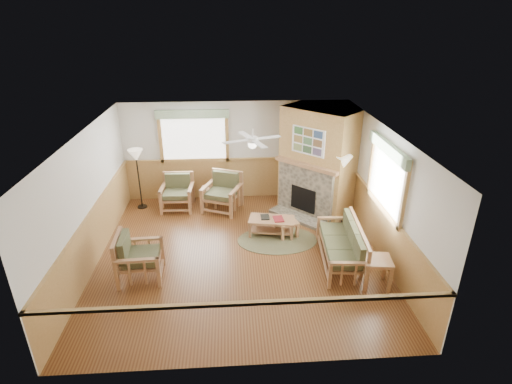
{
  "coord_description": "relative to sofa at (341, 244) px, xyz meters",
  "views": [
    {
      "loc": [
        -0.14,
        -7.34,
        4.79
      ],
      "look_at": [
        0.4,
        0.7,
        1.15
      ],
      "focal_mm": 28.0,
      "sensor_mm": 36.0,
      "label": 1
    }
  ],
  "objects": [
    {
      "name": "book_red",
      "position": [
        -1.15,
        1.18,
        0.02
      ],
      "size": [
        0.25,
        0.32,
        0.03
      ],
      "primitive_type": "cube",
      "rotation": [
        0.0,
        0.0,
        0.1
      ],
      "color": "maroon",
      "rests_on": "coffee_table"
    },
    {
      "name": "wall_left",
      "position": [
        -5.07,
        0.44,
        0.93
      ],
      "size": [
        0.02,
        6.0,
        2.7
      ],
      "primitive_type": "cube",
      "color": "silver",
      "rests_on": "floor"
    },
    {
      "name": "footstool",
      "position": [
        -0.96,
        1.16,
        -0.23
      ],
      "size": [
        0.56,
        0.56,
        0.39
      ],
      "primitive_type": null,
      "rotation": [
        0.0,
        0.0,
        0.3
      ],
      "color": "#A4744C",
      "rests_on": "floor"
    },
    {
      "name": "window_right",
      "position": [
        0.89,
        0.24,
        2.11
      ],
      "size": [
        0.16,
        1.9,
        1.5
      ],
      "primitive_type": null,
      "color": "white",
      "rests_on": "wall_right"
    },
    {
      "name": "braided_rug",
      "position": [
        -1.19,
        0.95,
        -0.42
      ],
      "size": [
        2.23,
        2.23,
        0.01
      ],
      "primitive_type": "cylinder",
      "rotation": [
        0.0,
        0.0,
        -0.24
      ],
      "color": "brown",
      "rests_on": "floor"
    },
    {
      "name": "wall_right",
      "position": [
        0.93,
        0.44,
        0.93
      ],
      "size": [
        0.02,
        6.0,
        2.7
      ],
      "primitive_type": "cube",
      "color": "silver",
      "rests_on": "floor"
    },
    {
      "name": "armchair_left",
      "position": [
        -4.03,
        -0.23,
        0.04
      ],
      "size": [
        0.87,
        0.87,
        0.94
      ],
      "primitive_type": null,
      "rotation": [
        0.0,
        0.0,
        1.62
      ],
      "color": "#A4744C",
      "rests_on": "floor"
    },
    {
      "name": "floor_lamp_left",
      "position": [
        -4.62,
        2.9,
        0.39
      ],
      "size": [
        0.48,
        0.48,
        1.63
      ],
      "primitive_type": null,
      "rotation": [
        0.0,
        0.0,
        0.37
      ],
      "color": "black",
      "rests_on": "floor"
    },
    {
      "name": "armchair_back_left",
      "position": [
        -3.65,
        2.76,
        0.03
      ],
      "size": [
        0.85,
        0.85,
        0.91
      ],
      "primitive_type": null,
      "rotation": [
        0.0,
        0.0,
        -0.05
      ],
      "color": "#A4744C",
      "rests_on": "floor"
    },
    {
      "name": "ceiling",
      "position": [
        -2.07,
        0.44,
        2.28
      ],
      "size": [
        6.0,
        6.0,
        0.01
      ],
      "primitive_type": "cube",
      "color": "white",
      "rests_on": "floor"
    },
    {
      "name": "wall_front",
      "position": [
        -2.07,
        -2.56,
        0.93
      ],
      "size": [
        6.0,
        0.02,
        2.7
      ],
      "primitive_type": "cube",
      "color": "silver",
      "rests_on": "floor"
    },
    {
      "name": "wainscot",
      "position": [
        -2.07,
        0.44,
        0.13
      ],
      "size": [
        6.0,
        6.0,
        1.1
      ],
      "primitive_type": null,
      "color": "#AC8146",
      "rests_on": "floor"
    },
    {
      "name": "floor",
      "position": [
        -2.07,
        0.44,
        -0.43
      ],
      "size": [
        6.0,
        6.0,
        0.01
      ],
      "primitive_type": "cube",
      "color": "brown",
      "rests_on": "ground"
    },
    {
      "name": "floor_lamp_right",
      "position": [
        0.4,
        1.67,
        0.46
      ],
      "size": [
        0.41,
        0.41,
        1.77
      ],
      "primitive_type": null,
      "rotation": [
        0.0,
        0.0,
        0.02
      ],
      "color": "black",
      "rests_on": "floor"
    },
    {
      "name": "window_back",
      "position": [
        -3.17,
        3.4,
        2.11
      ],
      "size": [
        1.9,
        0.16,
        1.5
      ],
      "primitive_type": null,
      "color": "white",
      "rests_on": "wall_back"
    },
    {
      "name": "sofa",
      "position": [
        0.0,
        0.0,
        0.0
      ],
      "size": [
        1.9,
        0.91,
        0.85
      ],
      "primitive_type": null,
      "rotation": [
        0.0,
        0.0,
        -1.65
      ],
      "color": "#A4744C",
      "rests_on": "floor"
    },
    {
      "name": "book_dark",
      "position": [
        -1.45,
        1.3,
        0.02
      ],
      "size": [
        0.2,
        0.27,
        0.03
      ],
      "primitive_type": "cube",
      "rotation": [
        0.0,
        0.0,
        0.01
      ],
      "color": "black",
      "rests_on": "coffee_table"
    },
    {
      "name": "wall_back",
      "position": [
        -2.07,
        3.44,
        0.93
      ],
      "size": [
        6.0,
        0.02,
        2.7
      ],
      "primitive_type": "cube",
      "color": "silver",
      "rests_on": "floor"
    },
    {
      "name": "fireplace",
      "position": [
        -0.02,
        2.49,
        0.93
      ],
      "size": [
        3.11,
        3.11,
        2.7
      ],
      "primitive_type": null,
      "rotation": [
        0.0,
        0.0,
        -0.79
      ],
      "color": "#AC8146",
      "rests_on": "floor"
    },
    {
      "name": "coffee_table",
      "position": [
        -1.3,
        1.23,
        -0.22
      ],
      "size": [
        1.12,
        0.71,
        0.42
      ],
      "primitive_type": null,
      "rotation": [
        0.0,
        0.0,
        -0.19
      ],
      "color": "#A4744C",
      "rests_on": "floor"
    },
    {
      "name": "end_table_sofa",
      "position": [
        0.48,
        -0.81,
        -0.13
      ],
      "size": [
        0.59,
        0.57,
        0.59
      ],
      "primitive_type": null,
      "rotation": [
        0.0,
        0.0,
        -0.13
      ],
      "color": "#A4744C",
      "rests_on": "floor"
    },
    {
      "name": "armchair_back_right",
      "position": [
        -2.47,
        2.6,
        0.07
      ],
      "size": [
        1.14,
        1.14,
        0.98
      ],
      "primitive_type": null,
      "rotation": [
        0.0,
        0.0,
        -0.38
      ],
      "color": "#A4744C",
      "rests_on": "floor"
    },
    {
      "name": "ceiling_fan",
      "position": [
        -1.77,
        0.74,
        2.24
      ],
      "size": [
        1.59,
        1.59,
        0.36
      ],
      "primitive_type": null,
      "rotation": [
        0.0,
        0.0,
        0.35
      ],
      "color": "white",
      "rests_on": "ceiling"
    },
    {
      "name": "end_table_chairs",
      "position": [
        -2.81,
        2.88,
        -0.17
      ],
      "size": [
        0.51,
        0.49,
        0.5
      ],
      "primitive_type": null,
      "rotation": [
        0.0,
        0.0,
        -0.15
      ],
      "color": "#A4744C",
      "rests_on": "floor"
    }
  ]
}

